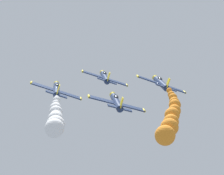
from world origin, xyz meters
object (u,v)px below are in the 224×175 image
object	(u,v)px
airplane_left_inner	(56,89)
airplane_left_outer	(116,102)
airplane_right_inner	(161,83)
airplane_lead	(105,77)

from	to	relation	value
airplane_left_inner	airplane_left_outer	bearing A→B (deg)	-46.79
airplane_left_inner	airplane_left_outer	size ratio (longest dim) A/B	1.00
airplane_right_inner	airplane_left_outer	size ratio (longest dim) A/B	1.00
airplane_right_inner	airplane_left_inner	bearing A→B (deg)	179.58
airplane_left_inner	airplane_right_inner	distance (m)	18.97
airplane_left_inner	airplane_right_inner	size ratio (longest dim) A/B	1.00
airplane_lead	airplane_left_inner	bearing A→B (deg)	-138.72
airplane_lead	airplane_left_outer	world-z (taller)	airplane_lead
airplane_left_inner	airplane_right_inner	world-z (taller)	airplane_right_inner
airplane_lead	airplane_left_outer	size ratio (longest dim) A/B	1.00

